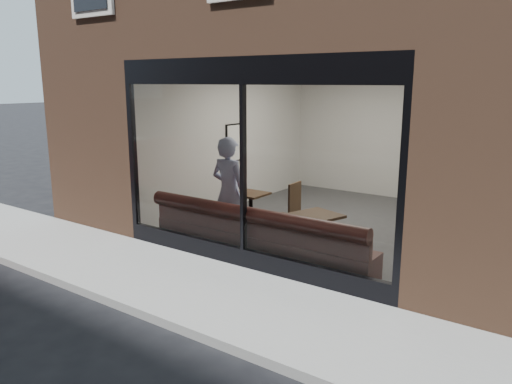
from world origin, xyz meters
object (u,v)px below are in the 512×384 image
Objects in this scene: person at (229,192)px; cafe_chair_left at (286,217)px; cafe_table_left at (251,194)px; cafe_table_right at (316,216)px; banquette at (258,246)px.

person is 4.22× the size of cafe_chair_left.
cafe_table_right is at bearing -20.32° from cafe_table_left.
cafe_table_left reaches higher than banquette.
cafe_chair_left is at bearing 47.32° from cafe_table_left.
cafe_chair_left is at bearing 107.81° from banquette.
cafe_chair_left is at bearing 137.95° from cafe_table_right.
banquette is 5.85× the size of cafe_table_right.
cafe_table_right reaches higher than cafe_table_left.
cafe_chair_left is (0.27, 1.44, -0.73)m from person.
cafe_chair_left is (-0.56, 1.73, 0.01)m from banquette.
banquette is 1.82m from cafe_chair_left.
person reaches higher than cafe_chair_left.
cafe_table_left is 1.90m from cafe_table_right.
person is at bearing 77.02° from cafe_chair_left.
banquette is 8.72× the size of cafe_chair_left.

